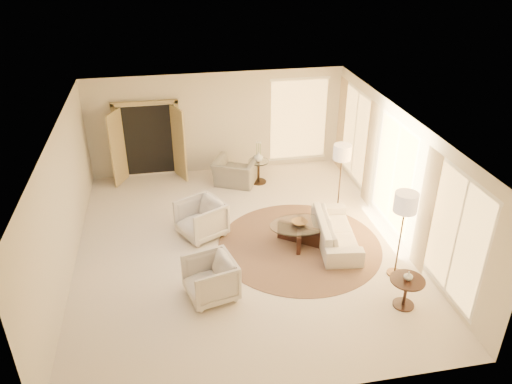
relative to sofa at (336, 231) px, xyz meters
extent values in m
cube|color=silver|center=(-2.07, 0.22, -0.31)|extent=(7.00, 8.00, 0.02)
cube|color=white|center=(-2.07, 0.22, 2.50)|extent=(7.00, 8.00, 0.02)
cube|color=beige|center=(-2.07, 4.22, 1.10)|extent=(7.00, 0.04, 2.80)
cube|color=beige|center=(-2.07, -3.78, 1.10)|extent=(7.00, 0.04, 2.80)
cube|color=beige|center=(-5.57, 0.22, 1.10)|extent=(0.04, 8.00, 2.80)
cube|color=beige|center=(1.43, 0.22, 1.10)|extent=(0.04, 8.00, 2.80)
cube|color=tan|center=(-3.97, 4.11, 0.78)|extent=(1.80, 0.12, 2.16)
cube|color=tan|center=(-4.77, 3.84, 0.73)|extent=(0.35, 0.66, 2.00)
cube|color=tan|center=(-3.17, 3.84, 0.73)|extent=(0.35, 0.66, 2.00)
cylinder|color=#40291E|center=(-0.81, 0.03, -0.29)|extent=(4.50, 4.50, 0.01)
imported|color=beige|center=(0.00, 0.00, 0.00)|extent=(1.05, 2.12, 0.59)
imported|color=beige|center=(-2.88, 0.84, 0.17)|extent=(1.17, 1.20, 0.94)
imported|color=beige|center=(-2.90, -1.30, 0.15)|extent=(1.00, 1.04, 0.90)
imported|color=gray|center=(-1.75, 3.22, 0.18)|extent=(1.28, 1.10, 0.95)
cube|color=black|center=(-0.80, 0.13, -0.08)|extent=(0.85, 0.64, 0.44)
cube|color=black|center=(-0.80, 0.13, -0.08)|extent=(0.35, 0.97, 0.44)
cylinder|color=white|center=(-0.80, 0.13, 0.17)|extent=(1.68, 1.68, 0.02)
cylinder|color=black|center=(0.57, -2.23, -0.28)|extent=(0.39, 0.39, 0.03)
cylinder|color=black|center=(0.57, -2.23, -0.01)|extent=(0.06, 0.06, 0.56)
cylinder|color=black|center=(0.57, -2.23, 0.28)|extent=(0.63, 0.63, 0.03)
cylinder|color=black|center=(-1.11, 3.19, -0.28)|extent=(0.42, 0.42, 0.03)
cylinder|color=black|center=(-1.11, 3.19, 0.02)|extent=(0.06, 0.06, 0.60)
cylinder|color=white|center=(-1.11, 3.19, 0.33)|extent=(0.55, 0.55, 0.03)
cylinder|color=black|center=(0.51, 1.35, -0.28)|extent=(0.29, 0.29, 0.03)
cylinder|color=black|center=(0.51, 1.35, 0.44)|extent=(0.03, 0.03, 1.47)
cylinder|color=#CAB393|center=(0.51, 1.35, 1.26)|extent=(0.42, 0.42, 0.36)
cylinder|color=black|center=(0.81, -1.31, -0.28)|extent=(0.31, 0.31, 0.03)
cylinder|color=black|center=(0.81, -1.31, 0.49)|extent=(0.03, 0.03, 1.56)
cylinder|color=#CAB393|center=(0.81, -1.31, 1.36)|extent=(0.45, 0.45, 0.38)
imported|color=brown|center=(-0.80, 0.13, 0.23)|extent=(0.41, 0.41, 0.08)
imported|color=silver|center=(0.57, -2.23, 0.38)|extent=(0.21, 0.21, 0.17)
imported|color=silver|center=(-1.11, 3.19, 0.47)|extent=(0.27, 0.27, 0.26)
camera|label=1|loc=(-3.44, -8.73, 5.92)|focal=35.00mm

